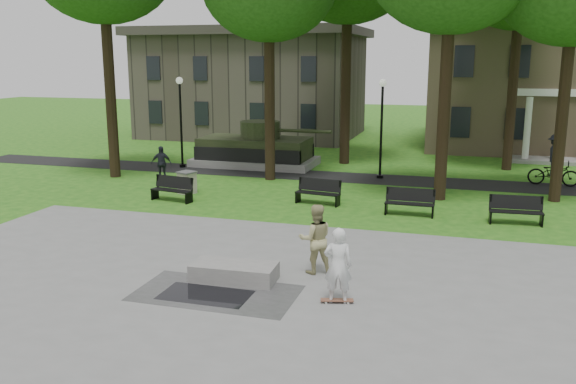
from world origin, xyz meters
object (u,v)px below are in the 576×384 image
concrete_block (234,272)px  trash_bin (187,182)px  cyclist (554,165)px  park_bench_0 (172,188)px  skateboarder (338,265)px  friend_watching (316,239)px

concrete_block → trash_bin: 10.89m
cyclist → park_bench_0: (-15.22, -7.68, -0.44)m
skateboarder → friend_watching: friend_watching is taller
skateboarder → friend_watching: bearing=-72.6°
skateboarder → park_bench_0: skateboarder is taller
park_bench_0 → trash_bin: (-0.02, 1.40, -0.04)m
concrete_block → friend_watching: bearing=31.9°
cyclist → park_bench_0: 17.06m
friend_watching → park_bench_0: bearing=-65.1°
cyclist → skateboarder: bearing=163.9°
cyclist → trash_bin: cyclist is taller
cyclist → trash_bin: (-15.25, -6.29, -0.48)m
concrete_block → skateboarder: size_ratio=1.20×
concrete_block → friend_watching: friend_watching is taller
trash_bin → skateboarder: bearing=-48.7°
cyclist → trash_bin: size_ratio=2.47×
friend_watching → cyclist: 16.21m
park_bench_0 → concrete_block: bearing=-43.9°
cyclist → park_bench_0: cyclist is taller
concrete_block → cyclist: cyclist is taller
skateboarder → park_bench_0: bearing=-55.7°
cyclist → trash_bin: 16.50m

